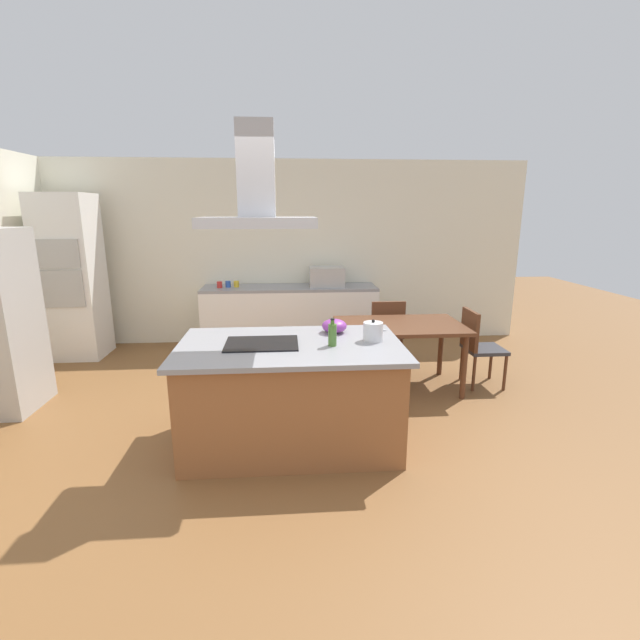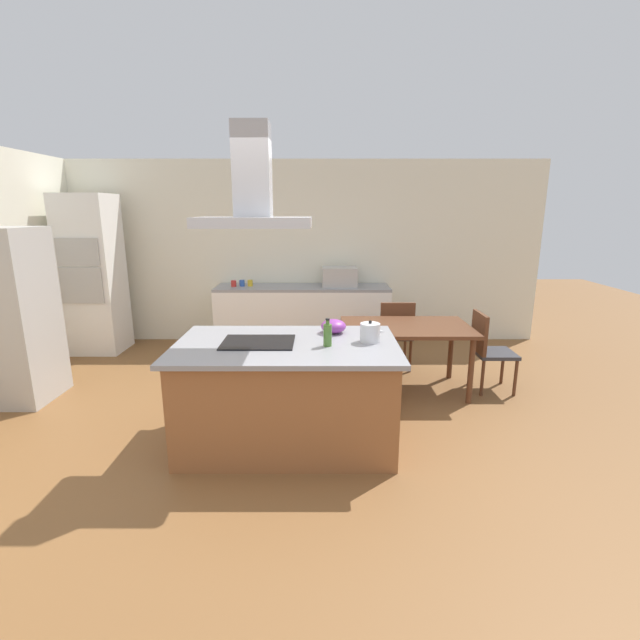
# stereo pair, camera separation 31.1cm
# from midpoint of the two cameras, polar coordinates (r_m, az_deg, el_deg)

# --- Properties ---
(ground) EXTENTS (16.00, 16.00, 0.00)m
(ground) POSITION_cam_midpoint_polar(r_m,az_deg,el_deg) (5.48, -1.31, -7.45)
(ground) COLOR brown
(wall_back) EXTENTS (7.20, 0.10, 2.70)m
(wall_back) POSITION_cam_midpoint_polar(r_m,az_deg,el_deg) (6.89, -1.04, 8.50)
(wall_back) COLOR silver
(wall_back) RESTS_ON ground
(kitchen_island) EXTENTS (1.87, 1.15, 0.90)m
(kitchen_island) POSITION_cam_midpoint_polar(r_m,az_deg,el_deg) (3.92, -1.86, -9.22)
(kitchen_island) COLOR #995B33
(kitchen_island) RESTS_ON ground
(cooktop) EXTENTS (0.60, 0.44, 0.01)m
(cooktop) POSITION_cam_midpoint_polar(r_m,az_deg,el_deg) (3.78, -5.49, -2.85)
(cooktop) COLOR black
(cooktop) RESTS_ON kitchen_island
(tea_kettle) EXTENTS (0.22, 0.17, 0.19)m
(tea_kettle) POSITION_cam_midpoint_polar(r_m,az_deg,el_deg) (3.82, 8.73, -1.61)
(tea_kettle) COLOR silver
(tea_kettle) RESTS_ON kitchen_island
(olive_oil_bottle) EXTENTS (0.07, 0.07, 0.23)m
(olive_oil_bottle) POSITION_cam_midpoint_polar(r_m,az_deg,el_deg) (3.66, 3.43, -1.87)
(olive_oil_bottle) COLOR #47722D
(olive_oil_bottle) RESTS_ON kitchen_island
(mixing_bowl) EXTENTS (0.23, 0.23, 0.12)m
(mixing_bowl) POSITION_cam_midpoint_polar(r_m,az_deg,el_deg) (4.07, 3.94, -0.81)
(mixing_bowl) COLOR purple
(mixing_bowl) RESTS_ON kitchen_island
(back_counter) EXTENTS (2.53, 0.62, 0.90)m
(back_counter) POSITION_cam_midpoint_polar(r_m,az_deg,el_deg) (6.67, -0.82, 0.48)
(back_counter) COLOR white
(back_counter) RESTS_ON ground
(countertop_microwave) EXTENTS (0.50, 0.38, 0.28)m
(countertop_microwave) POSITION_cam_midpoint_polar(r_m,az_deg,el_deg) (6.57, 3.90, 5.49)
(countertop_microwave) COLOR #B2AFAA
(countertop_microwave) RESTS_ON back_counter
(coffee_mug_red) EXTENTS (0.08, 0.08, 0.09)m
(coffee_mug_red) POSITION_cam_midpoint_polar(r_m,az_deg,el_deg) (6.63, -9.54, 4.57)
(coffee_mug_red) COLOR red
(coffee_mug_red) RESTS_ON back_counter
(coffee_mug_blue) EXTENTS (0.08, 0.08, 0.09)m
(coffee_mug_blue) POSITION_cam_midpoint_polar(r_m,az_deg,el_deg) (6.65, -8.51, 4.64)
(coffee_mug_blue) COLOR #2D56B2
(coffee_mug_blue) RESTS_ON back_counter
(coffee_mug_yellow) EXTENTS (0.08, 0.08, 0.09)m
(coffee_mug_yellow) POSITION_cam_midpoint_polar(r_m,az_deg,el_deg) (6.64, -7.49, 4.66)
(coffee_mug_yellow) COLOR gold
(coffee_mug_yellow) RESTS_ON back_counter
(wall_oven_stack) EXTENTS (0.70, 0.66, 2.20)m
(wall_oven_stack) POSITION_cam_midpoint_polar(r_m,az_deg,el_deg) (7.00, -25.69, 5.18)
(wall_oven_stack) COLOR white
(wall_oven_stack) RESTS_ON ground
(refrigerator) EXTENTS (0.80, 0.73, 1.82)m
(refrigerator) POSITION_cam_midpoint_polar(r_m,az_deg,el_deg) (5.59, -33.72, 0.36)
(refrigerator) COLOR #B2AFAA
(refrigerator) RESTS_ON ground
(dining_table) EXTENTS (1.40, 0.90, 0.75)m
(dining_table) POSITION_cam_midpoint_polar(r_m,az_deg,el_deg) (5.07, 12.61, -1.61)
(dining_table) COLOR #59331E
(dining_table) RESTS_ON ground
(chair_facing_back_wall) EXTENTS (0.42, 0.42, 0.89)m
(chair_facing_back_wall) POSITION_cam_midpoint_polar(r_m,az_deg,el_deg) (5.74, 11.13, -1.38)
(chair_facing_back_wall) COLOR #333338
(chair_facing_back_wall) RESTS_ON ground
(chair_at_right_end) EXTENTS (0.42, 0.42, 0.89)m
(chair_at_right_end) POSITION_cam_midpoint_polar(r_m,az_deg,el_deg) (5.39, 22.08, -3.16)
(chair_at_right_end) COLOR #333338
(chair_at_right_end) RESTS_ON ground
(range_hood) EXTENTS (0.90, 0.55, 0.78)m
(range_hood) POSITION_cam_midpoint_polar(r_m,az_deg,el_deg) (3.63, -5.93, 15.57)
(range_hood) COLOR #ADADB2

